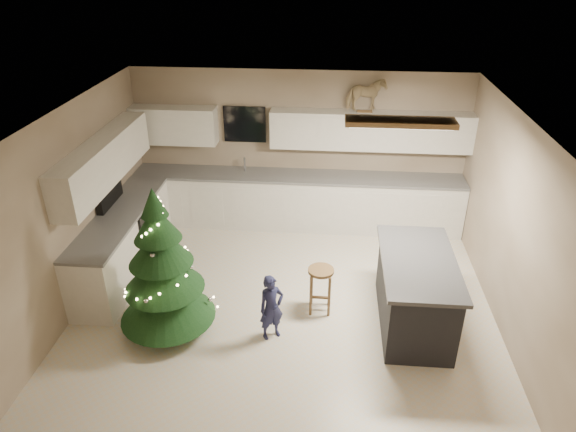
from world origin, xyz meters
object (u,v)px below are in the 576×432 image
Objects in this scene: toddler at (271,308)px; rocking_horse at (366,95)px; island at (415,292)px; christmas_tree at (163,274)px; bar_stool at (321,280)px.

rocking_horse is (1.15, 3.01, 1.83)m from toddler.
island reaches higher than toddler.
rocking_horse is at bearing 50.14° from christmas_tree.
christmas_tree is (-3.08, -0.36, 0.32)m from island.
bar_stool is at bearing 12.44° from toddler.
christmas_tree is at bearing 123.09° from rocking_horse.
toddler is at bearing -166.73° from island.
island is at bearing -7.45° from bar_stool.
christmas_tree reaches higher than bar_stool.
rocking_horse is (2.47, 2.95, 1.47)m from christmas_tree.
island is 2.64× the size of bar_stool.
bar_stool is 0.81m from toddler.
christmas_tree is 4.12m from rocking_horse.
island is 0.87× the size of christmas_tree.
christmas_tree is at bearing -164.91° from bar_stool.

